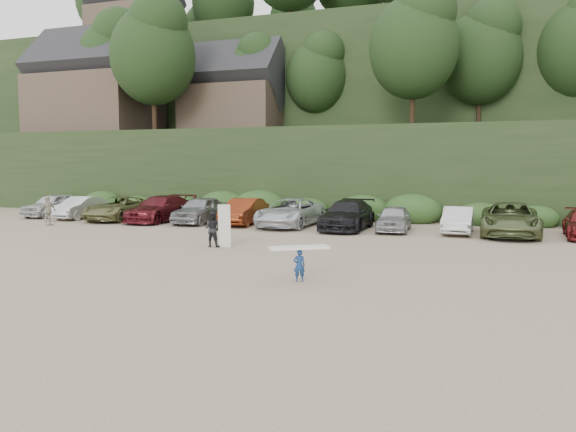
% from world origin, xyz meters
% --- Properties ---
extents(ground, '(120.00, 120.00, 0.00)m').
position_xyz_m(ground, '(0.00, 0.00, 0.00)').
color(ground, tan).
rests_on(ground, ground).
extents(hillside_backdrop, '(90.00, 41.50, 28.00)m').
position_xyz_m(hillside_backdrop, '(-0.26, 35.93, 11.22)').
color(hillside_backdrop, black).
rests_on(hillside_backdrop, ground).
extents(parked_cars, '(39.64, 5.95, 1.65)m').
position_xyz_m(parked_cars, '(-0.59, 9.84, 0.77)').
color(parked_cars, silver).
rests_on(parked_cars, ground).
extents(distant_walker, '(0.64, 1.08, 1.71)m').
position_xyz_m(distant_walker, '(-15.43, 5.75, 0.86)').
color(distant_walker, '#A7A48D').
rests_on(distant_walker, ground).
extents(child_surfer, '(1.80, 1.41, 1.09)m').
position_xyz_m(child_surfer, '(3.14, -3.93, 0.74)').
color(child_surfer, navy).
rests_on(child_surfer, ground).
extents(adult_surfer, '(1.23, 0.60, 1.85)m').
position_xyz_m(adult_surfer, '(-2.57, 1.54, 0.80)').
color(adult_surfer, black).
rests_on(adult_surfer, ground).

